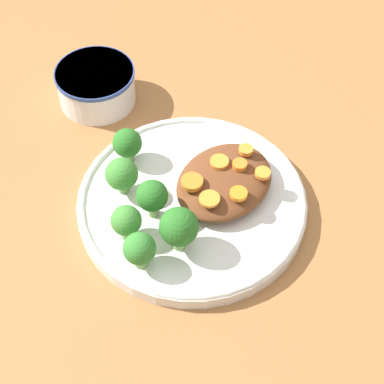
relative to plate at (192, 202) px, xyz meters
The scene contains 17 objects.
ground_plane 0.01m from the plate, ahead, with size 4.00×4.00×0.00m, color #9E6638.
plate is the anchor object (origin of this frame).
dip_bowl 0.24m from the plate, 73.81° to the left, with size 0.11×0.11×0.05m.
stew_mound 0.05m from the plate, 28.83° to the right, with size 0.13×0.11×0.03m, color brown.
broccoli_floret_0 0.10m from the plate, 119.88° to the left, with size 0.04×0.04×0.05m.
broccoli_floret_1 0.10m from the plate, 164.47° to the left, with size 0.04×0.04×0.05m.
broccoli_floret_2 0.08m from the plate, 153.01° to the right, with size 0.05×0.05×0.06m.
broccoli_floret_3 0.11m from the plate, 92.56° to the left, with size 0.04×0.04×0.05m.
broccoli_floret_4 0.07m from the plate, 154.51° to the left, with size 0.04×0.04×0.06m.
broccoli_floret_5 0.12m from the plate, behind, with size 0.04×0.04×0.05m.
carrot_slice_0 0.09m from the plate, 13.18° to the right, with size 0.02×0.02×0.01m, color orange.
carrot_slice_1 0.04m from the plate, 41.75° to the left, with size 0.03×0.03×0.01m, color orange.
carrot_slice_2 0.06m from the plate, ahead, with size 0.02×0.02×0.00m, color orange.
carrot_slice_3 0.07m from the plate, 68.27° to the right, with size 0.02×0.02×0.01m, color orange.
carrot_slice_4 0.08m from the plate, 25.79° to the right, with size 0.02×0.02×0.01m, color orange.
carrot_slice_5 0.05m from the plate, 100.88° to the right, with size 0.03×0.03×0.00m, color orange.
carrot_slice_6 0.10m from the plate, 41.14° to the right, with size 0.02×0.02×0.01m, color orange.
Camera 1 is at (-0.38, -0.31, 0.65)m, focal length 60.00 mm.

